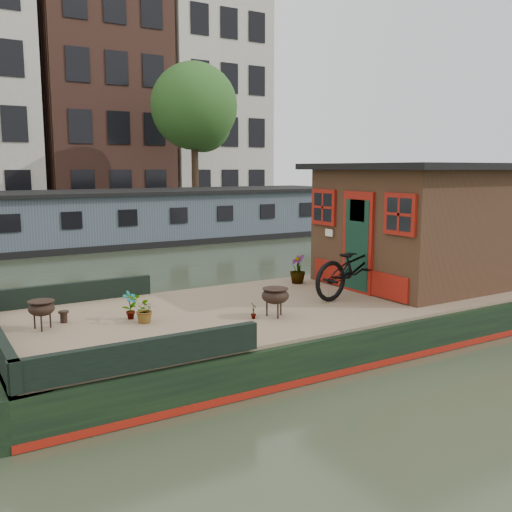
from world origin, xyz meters
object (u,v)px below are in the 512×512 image
brazier_front (275,302)px  bicycle (357,266)px  cabin (425,223)px  brazier_rear (42,315)px  potted_plant_a (130,305)px

brazier_front → bicycle: bearing=13.0°
cabin → brazier_front: bearing=-169.9°
cabin → brazier_front: size_ratio=8.64×
brazier_front → cabin: bearing=10.1°
brazier_rear → potted_plant_a: bearing=-5.3°
brazier_front → brazier_rear: brazier_front is taller
brazier_front → potted_plant_a: bearing=152.8°
brazier_rear → brazier_front: bearing=-19.3°
cabin → potted_plant_a: (-6.11, 0.31, -1.00)m
potted_plant_a → brazier_rear: size_ratio=1.04×
bicycle → potted_plant_a: 4.17m
bicycle → brazier_rear: 5.46m
cabin → brazier_rear: cabin is taller
bicycle → brazier_front: size_ratio=4.62×
cabin → bicycle: size_ratio=1.87×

